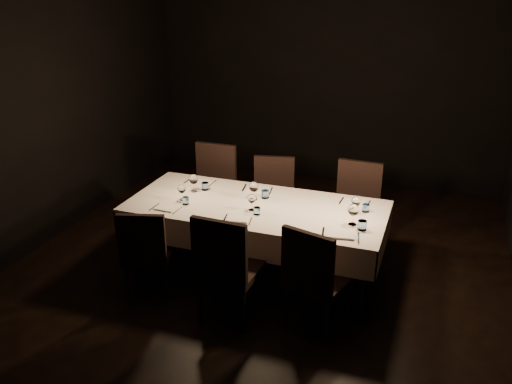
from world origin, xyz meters
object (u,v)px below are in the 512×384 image
(chair_near_center, at_px, (226,265))
(chair_far_center, at_px, (273,195))
(chair_far_right, at_px, (355,205))
(dining_table, at_px, (256,212))
(chair_near_left, at_px, (146,249))
(chair_near_right, at_px, (314,275))
(chair_far_left, at_px, (212,185))

(chair_near_center, relative_size, chair_far_center, 1.08)
(chair_near_center, distance_m, chair_far_right, 1.87)
(dining_table, xyz_separation_m, chair_far_center, (-0.09, 0.84, -0.16))
(chair_near_left, height_order, chair_near_right, chair_near_right)
(chair_near_left, xyz_separation_m, chair_far_right, (1.66, 1.57, 0.05))
(chair_far_left, height_order, chair_far_center, chair_far_left)
(chair_near_center, height_order, chair_near_right, chair_near_center)
(dining_table, xyz_separation_m, chair_near_right, (0.77, -0.74, -0.15))
(chair_near_left, relative_size, chair_far_left, 0.87)
(dining_table, height_order, chair_far_right, chair_far_right)
(chair_near_right, distance_m, chair_far_right, 1.56)
(dining_table, distance_m, chair_far_center, 0.86)
(chair_near_right, distance_m, chair_far_center, 1.79)
(chair_near_center, xyz_separation_m, chair_far_center, (-0.12, 1.69, -0.04))
(chair_near_center, relative_size, chair_near_right, 1.05)
(chair_near_center, relative_size, chair_far_right, 1.03)
(chair_far_center, bearing_deg, chair_near_center, -97.77)
(dining_table, height_order, chair_near_left, chair_near_left)
(chair_near_center, xyz_separation_m, chair_far_right, (0.81, 1.68, -0.01))
(chair_near_center, height_order, chair_far_left, chair_far_left)
(chair_near_left, height_order, chair_near_center, chair_near_center)
(chair_near_right, xyz_separation_m, chair_far_left, (-1.60, 1.54, 0.02))
(chair_far_right, bearing_deg, chair_far_left, -176.01)
(chair_far_left, bearing_deg, chair_far_center, 2.45)
(chair_near_center, xyz_separation_m, chair_far_left, (-0.86, 1.66, 0.00))
(chair_far_center, height_order, chair_far_right, chair_far_right)
(chair_far_left, relative_size, chair_far_center, 1.08)
(chair_near_center, distance_m, chair_near_right, 0.75)
(chair_near_center, bearing_deg, chair_near_right, -168.08)
(chair_near_left, relative_size, chair_near_center, 0.87)
(chair_near_center, height_order, chair_far_center, chair_near_center)
(chair_near_center, bearing_deg, chair_far_center, -82.85)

